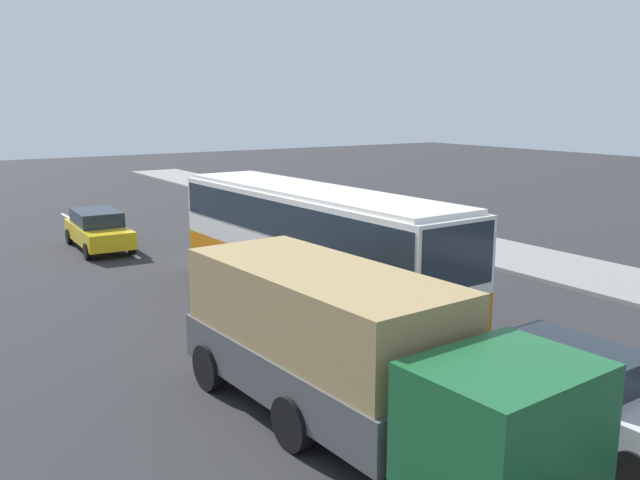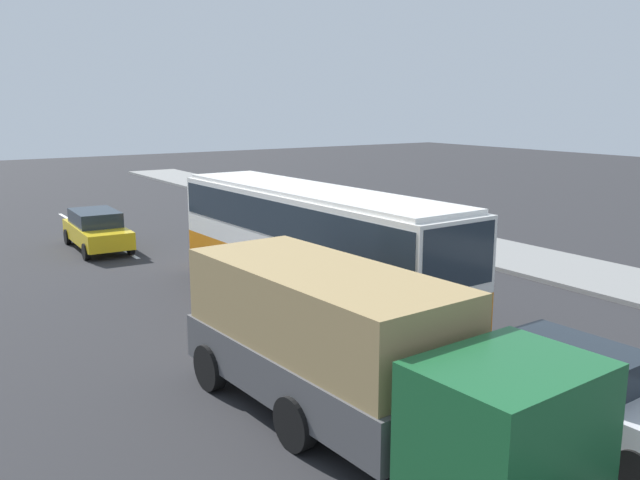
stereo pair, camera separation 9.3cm
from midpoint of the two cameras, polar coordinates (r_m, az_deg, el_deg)
ground_plane at (r=19.84m, az=-0.37°, el=-5.38°), size 120.00×120.00×0.00m
sidewalk_curb at (r=26.02m, az=17.36°, el=-1.64°), size 80.00×4.00×0.15m
lane_centreline at (r=22.93m, az=-12.06°, el=-3.29°), size 31.68×0.16×0.01m
coach_bus at (r=19.10m, az=-0.62°, el=0.54°), size 11.37×2.93×3.43m
cargo_truck at (r=11.94m, az=2.74°, el=-9.22°), size 8.44×3.08×2.83m
car_yellow_taxi at (r=28.37m, az=-18.29°, el=0.90°), size 4.74×2.03×1.56m
car_silver_hatch at (r=12.97m, az=21.05°, el=-11.73°), size 4.50×2.09×1.57m
pedestrian_near_curb at (r=28.49m, az=8.30°, el=2.08°), size 0.32×0.32×1.73m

